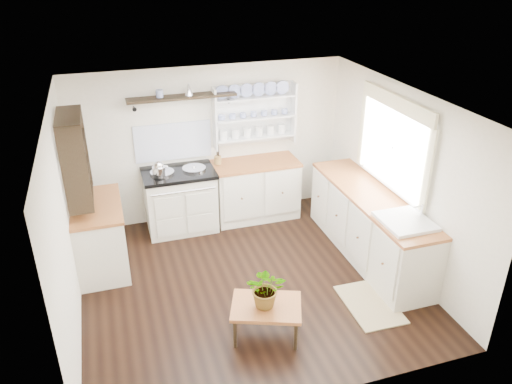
% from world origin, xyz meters
% --- Properties ---
extents(floor, '(4.00, 3.80, 0.01)m').
position_xyz_m(floor, '(0.00, 0.00, 0.00)').
color(floor, black).
rests_on(floor, ground).
extents(wall_back, '(4.00, 0.02, 2.30)m').
position_xyz_m(wall_back, '(0.00, 1.90, 1.15)').
color(wall_back, beige).
rests_on(wall_back, ground).
extents(wall_right, '(0.02, 3.80, 2.30)m').
position_xyz_m(wall_right, '(2.00, 0.00, 1.15)').
color(wall_right, beige).
rests_on(wall_right, ground).
extents(wall_left, '(0.02, 3.80, 2.30)m').
position_xyz_m(wall_left, '(-2.00, 0.00, 1.15)').
color(wall_left, beige).
rests_on(wall_left, ground).
extents(ceiling, '(4.00, 3.80, 0.01)m').
position_xyz_m(ceiling, '(0.00, 0.00, 2.30)').
color(ceiling, white).
rests_on(ceiling, wall_back).
extents(window, '(0.08, 1.55, 1.22)m').
position_xyz_m(window, '(1.95, 0.15, 1.56)').
color(window, white).
rests_on(window, wall_right).
extents(aga_cooker, '(1.02, 0.71, 0.94)m').
position_xyz_m(aga_cooker, '(-0.55, 1.57, 0.47)').
color(aga_cooker, beige).
rests_on(aga_cooker, floor).
extents(back_cabinets, '(1.27, 0.63, 0.90)m').
position_xyz_m(back_cabinets, '(0.60, 1.60, 0.46)').
color(back_cabinets, beige).
rests_on(back_cabinets, floor).
extents(right_cabinets, '(0.62, 2.43, 0.90)m').
position_xyz_m(right_cabinets, '(1.70, 0.10, 0.46)').
color(right_cabinets, beige).
rests_on(right_cabinets, floor).
extents(belfast_sink, '(0.55, 0.60, 0.45)m').
position_xyz_m(belfast_sink, '(1.70, -0.65, 0.80)').
color(belfast_sink, white).
rests_on(belfast_sink, right_cabinets).
extents(left_cabinets, '(0.62, 1.13, 0.90)m').
position_xyz_m(left_cabinets, '(-1.70, 0.90, 0.46)').
color(left_cabinets, beige).
rests_on(left_cabinets, floor).
extents(plate_rack, '(1.20, 0.22, 0.90)m').
position_xyz_m(plate_rack, '(0.65, 1.86, 1.56)').
color(plate_rack, white).
rests_on(plate_rack, wall_back).
extents(high_shelf, '(1.50, 0.29, 0.16)m').
position_xyz_m(high_shelf, '(-0.40, 1.78, 1.91)').
color(high_shelf, black).
rests_on(high_shelf, wall_back).
extents(left_shelving, '(0.28, 0.80, 1.05)m').
position_xyz_m(left_shelving, '(-1.84, 0.90, 1.55)').
color(left_shelving, black).
rests_on(left_shelving, wall_left).
extents(kettle, '(0.18, 0.18, 0.22)m').
position_xyz_m(kettle, '(-0.83, 1.45, 1.04)').
color(kettle, silver).
rests_on(kettle, aga_cooker).
extents(utensil_crock, '(0.10, 0.10, 0.12)m').
position_xyz_m(utensil_crock, '(0.05, 1.68, 0.97)').
color(utensil_crock, olive).
rests_on(utensil_crock, back_cabinets).
extents(center_table, '(0.86, 0.74, 0.39)m').
position_xyz_m(center_table, '(-0.10, -0.97, 0.35)').
color(center_table, brown).
rests_on(center_table, floor).
extents(potted_plant, '(0.50, 0.47, 0.45)m').
position_xyz_m(potted_plant, '(-0.10, -0.97, 0.62)').
color(potted_plant, '#3F7233').
rests_on(potted_plant, center_table).
extents(floor_rug, '(0.57, 0.86, 0.02)m').
position_xyz_m(floor_rug, '(1.22, -0.87, 0.01)').
color(floor_rug, '#8F7553').
rests_on(floor_rug, floor).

